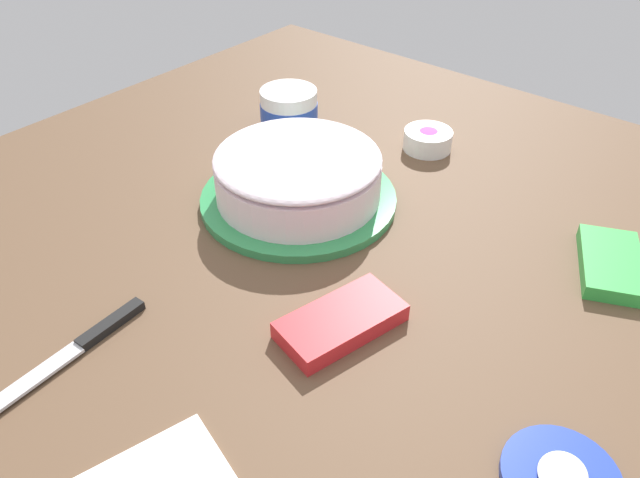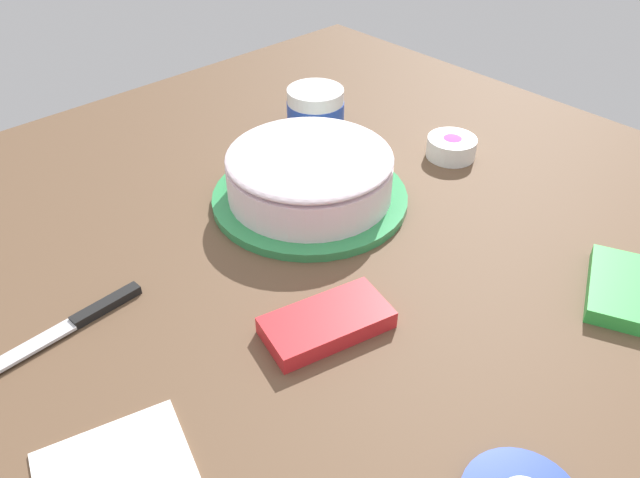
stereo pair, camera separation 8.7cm
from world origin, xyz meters
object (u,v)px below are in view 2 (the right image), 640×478
object	(u,v)px
frosted_cake	(310,176)
frosting_tub	(315,108)
spreading_knife	(72,324)
candy_box_lower	(620,289)
sprinkle_bowl_rainbow	(451,146)
candy_box_upper	(327,323)

from	to	relation	value
frosted_cake	frosting_tub	distance (m)	0.26
spreading_knife	candy_box_lower	distance (m)	0.72
candy_box_lower	sprinkle_bowl_rainbow	bearing A→B (deg)	-133.54
spreading_knife	candy_box_lower	size ratio (longest dim) A/B	1.62
sprinkle_bowl_rainbow	candy_box_upper	xyz separation A→B (m)	(0.46, 0.16, -0.01)
spreading_knife	frosting_tub	bearing A→B (deg)	-162.24
frosted_cake	candy_box_upper	bearing A→B (deg)	51.98
frosted_cake	sprinkle_bowl_rainbow	world-z (taller)	frosted_cake
frosted_cake	frosting_tub	world-z (taller)	frosted_cake
spreading_knife	candy_box_lower	bearing A→B (deg)	141.94
frosting_tub	candy_box_lower	bearing A→B (deg)	87.51
frosted_cake	candy_box_upper	size ratio (longest dim) A/B	1.99
frosting_tub	spreading_knife	world-z (taller)	frosting_tub
frosting_tub	sprinkle_bowl_rainbow	bearing A→B (deg)	112.74
spreading_knife	candy_box_upper	world-z (taller)	candy_box_upper
frosting_tub	spreading_knife	xyz separation A→B (m)	(0.59, 0.19, -0.04)
frosting_tub	frosted_cake	bearing A→B (deg)	45.36
candy_box_lower	candy_box_upper	xyz separation A→B (m)	(0.33, -0.22, 0.00)
candy_box_upper	frosted_cake	bearing A→B (deg)	-114.13
candy_box_lower	candy_box_upper	bearing A→B (deg)	-58.12
frosted_cake	spreading_knife	bearing A→B (deg)	1.01
frosted_cake	candy_box_upper	xyz separation A→B (m)	(0.18, 0.23, -0.03)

